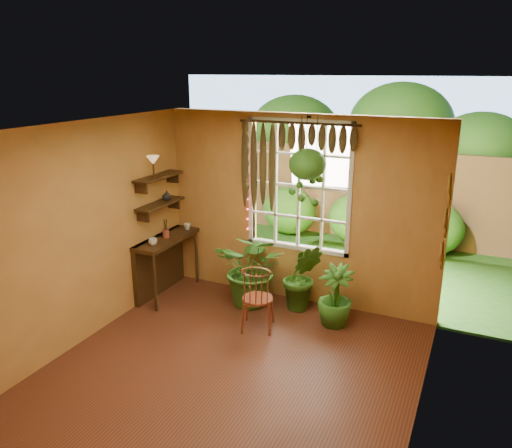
{
  "coord_description": "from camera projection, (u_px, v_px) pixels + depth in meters",
  "views": [
    {
      "loc": [
        2.3,
        -4.14,
        3.26
      ],
      "look_at": [
        -0.14,
        1.15,
        1.45
      ],
      "focal_mm": 35.0,
      "sensor_mm": 36.0,
      "label": 1
    }
  ],
  "objects": [
    {
      "name": "counter_ledge",
      "position": [
        162.0,
        258.0,
        7.47
      ],
      "size": [
        0.4,
        1.2,
        0.9
      ],
      "color": "#3E2710",
      "rests_on": "floor"
    },
    {
      "name": "tiffany_lamp",
      "position": [
        153.0,
        162.0,
        6.89
      ],
      "size": [
        0.18,
        0.18,
        0.3
      ],
      "color": "brown",
      "rests_on": "shelf_upper"
    },
    {
      "name": "cup_a",
      "position": [
        153.0,
        242.0,
        6.99
      ],
      "size": [
        0.13,
        0.13,
        0.1
      ],
      "primitive_type": "imported",
      "rotation": [
        0.0,
        0.0,
        -0.07
      ],
      "color": "silver",
      "rests_on": "counter_ledge"
    },
    {
      "name": "windsor_chair",
      "position": [
        257.0,
        307.0,
        6.45
      ],
      "size": [
        0.5,
        0.52,
        1.08
      ],
      "rotation": [
        0.0,
        0.0,
        0.3
      ],
      "color": "brown",
      "rests_on": "floor"
    },
    {
      "name": "potted_plant_right",
      "position": [
        335.0,
        296.0,
        6.54
      ],
      "size": [
        0.53,
        0.53,
        0.84
      ],
      "primitive_type": "imported",
      "rotation": [
        0.0,
        0.0,
        -0.14
      ],
      "color": "#215316",
      "rests_on": "floor"
    },
    {
      "name": "floor",
      "position": [
        224.0,
        379.0,
        5.48
      ],
      "size": [
        4.5,
        4.5,
        0.0
      ],
      "primitive_type": "plane",
      "color": "#5E2C1B",
      "rests_on": "ground"
    },
    {
      "name": "wall_right",
      "position": [
        426.0,
        302.0,
        4.28
      ],
      "size": [
        0.0,
        4.5,
        4.5
      ],
      "primitive_type": "plane",
      "rotation": [
        1.57,
        0.0,
        -1.57
      ],
      "color": "#C38D42",
      "rests_on": "floor"
    },
    {
      "name": "shelf_vase",
      "position": [
        167.0,
        195.0,
        7.32
      ],
      "size": [
        0.17,
        0.17,
        0.14
      ],
      "primitive_type": "imported",
      "rotation": [
        0.0,
        0.0,
        0.32
      ],
      "color": "#B2AD99",
      "rests_on": "shelf_lower"
    },
    {
      "name": "brush_jar",
      "position": [
        166.0,
        228.0,
        7.27
      ],
      "size": [
        0.1,
        0.1,
        0.36
      ],
      "color": "#98422C",
      "rests_on": "counter_ledge"
    },
    {
      "name": "wall_back",
      "position": [
        298.0,
        211.0,
        7.03
      ],
      "size": [
        4.0,
        0.0,
        4.0
      ],
      "primitive_type": "plane",
      "rotation": [
        1.57,
        0.0,
        0.0
      ],
      "color": "#C38D42",
      "rests_on": "floor"
    },
    {
      "name": "wall_plates",
      "position": [
        445.0,
        224.0,
        5.78
      ],
      "size": [
        0.04,
        0.32,
        1.1
      ],
      "primitive_type": null,
      "color": "#FFF5D0",
      "rests_on": "wall_right"
    },
    {
      "name": "wall_left",
      "position": [
        72.0,
        239.0,
        5.88
      ],
      "size": [
        0.0,
        4.5,
        4.5
      ],
      "primitive_type": "plane",
      "rotation": [
        1.57,
        0.0,
        1.57
      ],
      "color": "#C38D42",
      "rests_on": "floor"
    },
    {
      "name": "backyard",
      "position": [
        381.0,
        163.0,
        10.96
      ],
      "size": [
        14.0,
        10.0,
        12.0
      ],
      "color": "#1C5518",
      "rests_on": "ground"
    },
    {
      "name": "potted_plant_mid",
      "position": [
        302.0,
        277.0,
        6.95
      ],
      "size": [
        0.66,
        0.59,
        0.98
      ],
      "primitive_type": "imported",
      "rotation": [
        0.0,
        0.0,
        0.34
      ],
      "color": "#215316",
      "rests_on": "floor"
    },
    {
      "name": "cup_b",
      "position": [
        187.0,
        227.0,
        7.66
      ],
      "size": [
        0.13,
        0.13,
        0.09
      ],
      "primitive_type": "imported",
      "rotation": [
        0.0,
        0.0,
        0.37
      ],
      "color": "beige",
      "rests_on": "counter_ledge"
    },
    {
      "name": "potted_plant_left",
      "position": [
        254.0,
        268.0,
        7.07
      ],
      "size": [
        1.06,
        0.93,
        1.12
      ],
      "primitive_type": "imported",
      "rotation": [
        0.0,
        0.0,
        0.06
      ],
      "color": "#215316",
      "rests_on": "floor"
    },
    {
      "name": "ceiling",
      "position": [
        218.0,
        132.0,
        4.68
      ],
      "size": [
        4.5,
        4.5,
        0.0
      ],
      "primitive_type": "plane",
      "rotation": [
        3.14,
        0.0,
        0.0
      ],
      "color": "white",
      "rests_on": "wall_back"
    },
    {
      "name": "shelf_upper",
      "position": [
        159.0,
        177.0,
        7.08
      ],
      "size": [
        0.25,
        0.9,
        0.04
      ],
      "primitive_type": "cube",
      "color": "#3E2710",
      "rests_on": "wall_left"
    },
    {
      "name": "hanging_basket",
      "position": [
        307.0,
        169.0,
        6.57
      ],
      "size": [
        0.49,
        0.49,
        1.18
      ],
      "color": "black",
      "rests_on": "ceiling"
    },
    {
      "name": "valance_vine",
      "position": [
        291.0,
        146.0,
        6.71
      ],
      "size": [
        1.7,
        0.12,
        1.1
      ],
      "color": "#3E2710",
      "rests_on": "window"
    },
    {
      "name": "shelf_lower",
      "position": [
        160.0,
        204.0,
        7.2
      ],
      "size": [
        0.25,
        0.9,
        0.04
      ],
      "primitive_type": "cube",
      "color": "#3E2710",
      "rests_on": "wall_left"
    },
    {
      "name": "window",
      "position": [
        299.0,
        186.0,
        6.95
      ],
      "size": [
        1.52,
        0.1,
        1.86
      ],
      "color": "white",
      "rests_on": "wall_back"
    },
    {
      "name": "string_lights",
      "position": [
        247.0,
        179.0,
        7.16
      ],
      "size": [
        0.03,
        0.03,
        1.54
      ],
      "primitive_type": null,
      "color": "#FF2633",
      "rests_on": "window"
    }
  ]
}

